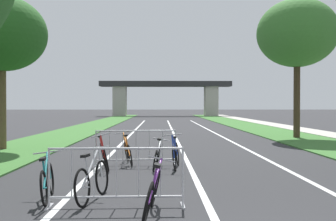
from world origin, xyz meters
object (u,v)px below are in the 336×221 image
bicycle_silver_2 (93,180)px  bicycle_blue_3 (176,154)px  crowd_barrier_second (136,148)px  bicycle_white_1 (157,156)px  tree_left_pine_near (2,34)px  tree_right_oak_near (297,34)px  bicycle_teal_5 (47,181)px  bicycle_red_6 (104,155)px  crowd_barrier_nearest (116,177)px  bicycle_purple_0 (152,193)px  bicycle_orange_4 (128,152)px

bicycle_silver_2 → bicycle_blue_3: (1.70, 3.75, 0.01)m
crowd_barrier_second → bicycle_white_1: bearing=-41.5°
tree_left_pine_near → tree_right_oak_near: (13.57, 5.23, 1.02)m
bicycle_white_1 → bicycle_silver_2: 3.86m
bicycle_teal_5 → bicycle_red_6: size_ratio=0.91×
bicycle_teal_5 → crowd_barrier_nearest: bearing=-30.0°
crowd_barrier_second → bicycle_teal_5: size_ratio=1.51×
bicycle_white_1 → bicycle_purple_0: bearing=-86.2°
bicycle_purple_0 → bicycle_orange_4: bicycle_orange_4 is taller
bicycle_silver_2 → bicycle_orange_4: same height
bicycle_purple_0 → bicycle_blue_3: bicycle_blue_3 is taller
tree_right_oak_near → bicycle_white_1: tree_right_oak_near is taller
bicycle_red_6 → crowd_barrier_nearest: bearing=88.7°
bicycle_silver_2 → bicycle_red_6: size_ratio=0.97×
crowd_barrier_nearest → bicycle_orange_4: size_ratio=1.44×
bicycle_orange_4 → crowd_barrier_second: bearing=-62.7°
bicycle_purple_0 → bicycle_red_6: bicycle_red_6 is taller
bicycle_orange_4 → bicycle_red_6: (-0.59, -0.95, 0.02)m
bicycle_orange_4 → bicycle_red_6: 1.11m
tree_left_pine_near → bicycle_white_1: tree_left_pine_near is taller
crowd_barrier_second → bicycle_purple_0: bearing=-83.6°
crowd_barrier_second → bicycle_purple_0: crowd_barrier_second is taller
crowd_barrier_nearest → bicycle_teal_5: crowd_barrier_nearest is taller
bicycle_orange_4 → bicycle_red_6: bearing=-132.6°
bicycle_orange_4 → bicycle_teal_5: size_ratio=1.04×
bicycle_silver_2 → bicycle_red_6: bicycle_red_6 is taller
crowd_barrier_nearest → bicycle_purple_0: size_ratio=1.38×
bicycle_blue_3 → bicycle_teal_5: (-2.56, -3.70, -0.03)m
tree_left_pine_near → crowd_barrier_nearest: tree_left_pine_near is taller
crowd_barrier_second → bicycle_orange_4: crowd_barrier_second is taller
bicycle_red_6 → bicycle_orange_4: bearing=-134.0°
crowd_barrier_second → bicycle_teal_5: crowd_barrier_second is taller
bicycle_red_6 → crowd_barrier_second: bearing=-157.3°
bicycle_silver_2 → bicycle_teal_5: (-0.86, 0.05, -0.02)m
bicycle_teal_5 → tree_right_oak_near: bearing=46.4°
bicycle_orange_4 → bicycle_teal_5: bearing=-115.0°
crowd_barrier_nearest → bicycle_red_6: (-0.80, 4.11, -0.13)m
crowd_barrier_nearest → bicycle_white_1: size_ratio=1.41×
crowd_barrier_second → bicycle_purple_0: 5.30m
tree_right_oak_near → bicycle_white_1: 13.43m
tree_right_oak_near → bicycle_purple_0: (-7.45, -14.60, -5.24)m
bicycle_orange_4 → bicycle_red_6: bicycle_red_6 is taller
bicycle_blue_3 → bicycle_orange_4: bearing=-23.0°
bicycle_purple_0 → bicycle_silver_2: (-1.14, 1.03, 0.02)m
bicycle_silver_2 → bicycle_blue_3: bicycle_blue_3 is taller
bicycle_silver_2 → bicycle_red_6: (-0.30, 3.63, 0.01)m
tree_right_oak_near → tree_left_pine_near: bearing=-158.9°
tree_right_oak_near → bicycle_silver_2: tree_right_oak_near is taller
crowd_barrier_nearest → bicycle_red_6: size_ratio=1.38×
bicycle_silver_2 → bicycle_white_1: bearing=83.3°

